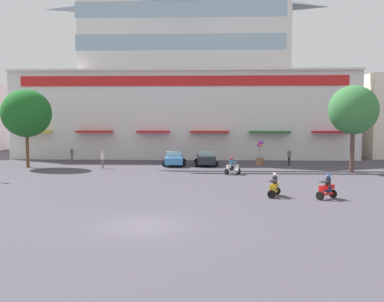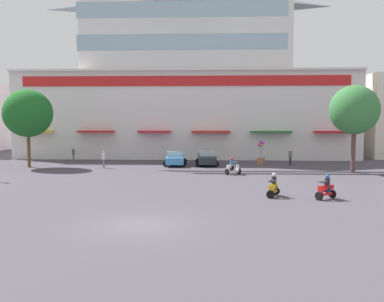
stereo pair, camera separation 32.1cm
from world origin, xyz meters
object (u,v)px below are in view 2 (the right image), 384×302
at_px(scooter_rider_0, 273,187).
at_px(scooter_rider_5, 326,189).
at_px(parked_car_1, 207,158).
at_px(pedestrian_1, 104,158).
at_px(pedestrian_2, 73,154).
at_px(pedestrian_0, 290,156).
at_px(plaza_tree_0, 28,113).
at_px(plaza_tree_1, 354,110).
at_px(parked_car_0, 175,158).
at_px(balloon_vendor_cart, 261,156).
at_px(scooter_rider_4, 233,167).

relative_size(scooter_rider_0, scooter_rider_5, 1.01).
xyz_separation_m(parked_car_1, pedestrian_1, (-10.12, -2.85, 0.22)).
relative_size(scooter_rider_5, pedestrian_2, 0.97).
xyz_separation_m(parked_car_1, pedestrian_0, (8.62, 0.14, 0.20)).
xyz_separation_m(plaza_tree_0, pedestrian_1, (7.62, -0.30, -4.39)).
xyz_separation_m(plaza_tree_1, parked_car_0, (-16.58, 4.99, -4.89)).
distance_m(plaza_tree_1, parked_car_0, 18.00).
relative_size(parked_car_1, balloon_vendor_cart, 1.64).
xyz_separation_m(plaza_tree_0, scooter_rider_5, (25.35, -15.39, -4.75)).
bearing_deg(pedestrian_2, balloon_vendor_cart, -6.42).
bearing_deg(pedestrian_0, parked_car_0, -178.75).
xyz_separation_m(parked_car_0, scooter_rider_0, (7.77, -17.13, -0.13)).
bearing_deg(pedestrian_0, balloon_vendor_cart, 171.85).
bearing_deg(parked_car_1, parked_car_0, -177.89).
relative_size(scooter_rider_0, pedestrian_2, 0.99).
bearing_deg(scooter_rider_4, pedestrian_1, 162.02).
distance_m(parked_car_0, scooter_rider_4, 8.84).
bearing_deg(pedestrian_2, scooter_rider_0, -45.90).
distance_m(scooter_rider_5, pedestrian_1, 23.28).
bearing_deg(scooter_rider_5, parked_car_1, 113.00).
xyz_separation_m(scooter_rider_4, pedestrian_0, (6.24, 7.05, 0.35)).
distance_m(scooter_rider_0, pedestrian_0, 17.88).
bearing_deg(parked_car_1, scooter_rider_4, -70.96).
bearing_deg(parked_car_0, scooter_rider_5, -58.57).
height_order(parked_car_0, balloon_vendor_cart, balloon_vendor_cart).
xyz_separation_m(scooter_rider_0, pedestrian_0, (4.13, 17.39, 0.36)).
distance_m(plaza_tree_0, scooter_rider_5, 30.03).
distance_m(plaza_tree_1, balloon_vendor_cart, 10.60).
height_order(scooter_rider_4, pedestrian_1, pedestrian_1).
distance_m(scooter_rider_4, pedestrian_0, 9.42).
relative_size(plaza_tree_1, pedestrian_0, 4.56).
xyz_separation_m(plaza_tree_0, parked_car_0, (14.46, 2.43, -4.64)).
relative_size(plaza_tree_0, parked_car_1, 1.85).
bearing_deg(pedestrian_0, scooter_rider_0, -103.36).
height_order(scooter_rider_0, scooter_rider_4, scooter_rider_4).
bearing_deg(parked_car_0, plaza_tree_1, -16.74).
bearing_deg(scooter_rider_0, plaza_tree_1, 54.01).
bearing_deg(pedestrian_0, scooter_rider_5, -93.19).
relative_size(parked_car_1, scooter_rider_4, 2.77).
height_order(plaza_tree_0, pedestrian_0, plaza_tree_0).
distance_m(pedestrian_1, pedestrian_2, 7.56).
bearing_deg(scooter_rider_5, pedestrian_1, 139.61).
height_order(pedestrian_0, balloon_vendor_cart, balloon_vendor_cart).
xyz_separation_m(plaza_tree_1, scooter_rider_0, (-8.82, -12.14, -5.03)).
distance_m(parked_car_0, pedestrian_1, 7.37).
bearing_deg(parked_car_1, scooter_rider_5, -67.00).
height_order(parked_car_0, pedestrian_1, pedestrian_1).
relative_size(plaza_tree_1, scooter_rider_0, 5.03).
xyz_separation_m(plaza_tree_0, pedestrian_0, (26.36, 2.69, -4.41)).
distance_m(plaza_tree_0, plaza_tree_1, 31.15).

